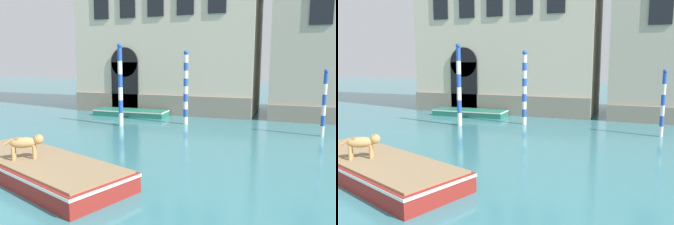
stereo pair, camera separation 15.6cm
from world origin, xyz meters
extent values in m
cube|color=gray|center=(-0.65, 16.82, 0.67)|extent=(12.73, 0.16, 1.35)
cube|color=black|center=(-2.99, 16.81, 1.77)|extent=(2.03, 0.14, 3.55)
cylinder|color=black|center=(-2.99, 16.81, 3.55)|extent=(2.03, 0.14, 2.03)
cube|color=black|center=(-4.72, 16.83, 7.54)|extent=(1.13, 0.10, 2.07)
cube|color=black|center=(-2.69, 16.83, 7.54)|extent=(1.13, 0.10, 2.07)
cube|color=black|center=(-0.65, 16.83, 7.54)|extent=(1.13, 0.10, 2.07)
cube|color=black|center=(9.29, 16.83, 6.55)|extent=(1.22, 0.10, 1.90)
cube|color=maroon|center=(0.58, 4.10, 0.27)|extent=(7.03, 4.36, 0.54)
cube|color=white|center=(0.58, 4.10, 0.48)|extent=(7.07, 4.40, 0.08)
cube|color=#8C7251|center=(0.58, 4.10, 0.57)|extent=(6.78, 4.12, 0.06)
cylinder|color=tan|center=(0.45, 4.12, 0.81)|extent=(0.10, 0.10, 0.41)
cylinder|color=tan|center=(0.59, 3.94, 0.81)|extent=(0.10, 0.10, 0.41)
cylinder|color=tan|center=(-0.01, 3.77, 0.81)|extent=(0.10, 0.10, 0.41)
cylinder|color=tan|center=(0.13, 3.59, 0.81)|extent=(0.10, 0.10, 0.41)
ellipsoid|color=tan|center=(0.29, 3.85, 1.10)|extent=(0.81, 0.72, 0.33)
ellipsoid|color=brown|center=(0.20, 3.78, 1.19)|extent=(0.41, 0.39, 0.11)
sphere|color=tan|center=(0.63, 4.11, 1.18)|extent=(0.31, 0.31, 0.31)
cone|color=brown|center=(0.57, 4.18, 1.29)|extent=(0.09, 0.09, 0.12)
cone|color=brown|center=(0.68, 4.04, 1.29)|extent=(0.09, 0.09, 0.12)
cylinder|color=tan|center=(-0.04, 3.60, 1.15)|extent=(0.26, 0.22, 0.22)
cube|color=#1E6651|center=(-2.02, 15.74, 0.21)|extent=(4.93, 1.64, 0.42)
cube|color=white|center=(-2.02, 15.74, 0.36)|extent=(4.96, 1.67, 0.08)
cube|color=#B2B7BC|center=(-2.02, 15.74, 0.19)|extent=(2.72, 1.20, 0.38)
cylinder|color=white|center=(-0.98, 12.42, 0.36)|extent=(0.25, 0.25, 0.72)
cylinder|color=#234CAD|center=(-0.98, 12.42, 1.08)|extent=(0.25, 0.25, 0.72)
cylinder|color=white|center=(-0.98, 12.42, 1.80)|extent=(0.25, 0.25, 0.72)
cylinder|color=#234CAD|center=(-0.98, 12.42, 2.52)|extent=(0.25, 0.25, 0.72)
cylinder|color=white|center=(-0.98, 12.42, 3.24)|extent=(0.25, 0.25, 0.72)
cylinder|color=#234CAD|center=(-0.98, 12.42, 3.96)|extent=(0.25, 0.25, 0.72)
sphere|color=#234CAD|center=(-0.98, 12.42, 4.43)|extent=(0.26, 0.26, 0.26)
cylinder|color=white|center=(2.30, 14.06, 0.22)|extent=(0.26, 0.26, 0.44)
cylinder|color=#234CAD|center=(2.30, 14.06, 0.66)|extent=(0.26, 0.26, 0.44)
cylinder|color=white|center=(2.30, 14.06, 1.10)|extent=(0.26, 0.26, 0.44)
cylinder|color=#234CAD|center=(2.30, 14.06, 1.53)|extent=(0.26, 0.26, 0.44)
cylinder|color=white|center=(2.30, 14.06, 1.97)|extent=(0.26, 0.26, 0.44)
cylinder|color=#234CAD|center=(2.30, 14.06, 2.41)|extent=(0.26, 0.26, 0.44)
cylinder|color=white|center=(2.30, 14.06, 2.85)|extent=(0.26, 0.26, 0.44)
cylinder|color=#234CAD|center=(2.30, 14.06, 3.29)|extent=(0.26, 0.26, 0.44)
cylinder|color=white|center=(2.30, 14.06, 3.73)|extent=(0.26, 0.26, 0.44)
sphere|color=#234CAD|center=(2.30, 14.06, 4.06)|extent=(0.27, 0.27, 0.27)
cylinder|color=white|center=(9.39, 13.28, 0.25)|extent=(0.18, 0.18, 0.50)
cylinder|color=#234CAD|center=(9.39, 13.28, 0.76)|extent=(0.18, 0.18, 0.50)
cylinder|color=white|center=(9.39, 13.28, 1.26)|extent=(0.18, 0.18, 0.50)
cylinder|color=#234CAD|center=(9.39, 13.28, 1.77)|extent=(0.18, 0.18, 0.50)
cylinder|color=white|center=(9.39, 13.28, 2.27)|extent=(0.18, 0.18, 0.50)
cylinder|color=#234CAD|center=(9.39, 13.28, 2.77)|extent=(0.18, 0.18, 0.50)
sphere|color=#234CAD|center=(9.39, 13.28, 3.11)|extent=(0.19, 0.19, 0.19)
camera|label=1|loc=(7.70, -3.71, 3.49)|focal=35.00mm
camera|label=2|loc=(7.84, -3.66, 3.49)|focal=35.00mm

